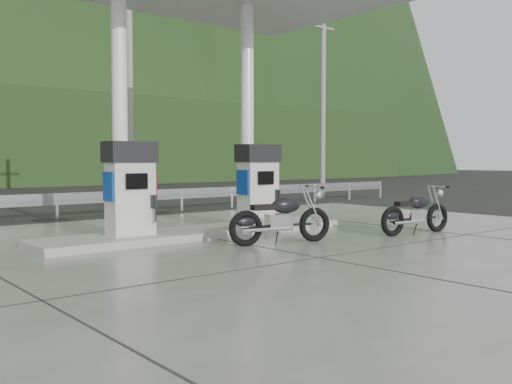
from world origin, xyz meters
TOP-DOWN VIEW (x-y plane):
  - ground at (0.00, 0.00)m, footprint 160.00×160.00m
  - forecourt_apron at (0.00, 0.00)m, footprint 18.00×14.00m
  - pump_island at (0.00, 2.50)m, footprint 7.00×1.40m
  - gas_pump_left at (-1.60, 2.50)m, footprint 0.95×0.55m
  - gas_pump_right at (1.60, 2.50)m, footprint 0.95×0.55m
  - canopy_column_left at (-1.60, 2.90)m, footprint 0.30×0.30m
  - canopy_column_right at (1.60, 2.90)m, footprint 0.30×0.30m
  - guardrail at (0.00, 8.00)m, footprint 26.00×0.16m
  - road at (0.00, 11.50)m, footprint 60.00×7.00m
  - utility_pole_b at (2.00, 9.50)m, footprint 0.22×0.22m
  - utility_pole_c at (11.00, 9.50)m, footprint 0.22×0.22m
  - motorcycle_left at (0.57, 0.57)m, footprint 2.11×1.10m
  - motorcycle_right at (3.79, -0.20)m, footprint 1.96×0.82m

SIDE VIEW (x-z plane):
  - ground at x=0.00m, z-range 0.00..0.00m
  - road at x=0.00m, z-range 0.00..0.01m
  - forecourt_apron at x=0.00m, z-range 0.00..0.02m
  - pump_island at x=0.00m, z-range 0.02..0.17m
  - motorcycle_right at x=3.79m, z-range 0.02..0.92m
  - motorcycle_left at x=0.57m, z-range 0.02..0.97m
  - guardrail at x=0.00m, z-range 0.00..1.42m
  - gas_pump_left at x=-1.60m, z-range 0.17..1.97m
  - gas_pump_right at x=1.60m, z-range 0.17..1.97m
  - canopy_column_left at x=-1.60m, z-range 0.17..5.17m
  - canopy_column_right at x=1.60m, z-range 0.17..5.17m
  - utility_pole_b at x=2.00m, z-range 0.00..8.00m
  - utility_pole_c at x=11.00m, z-range 0.00..8.00m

